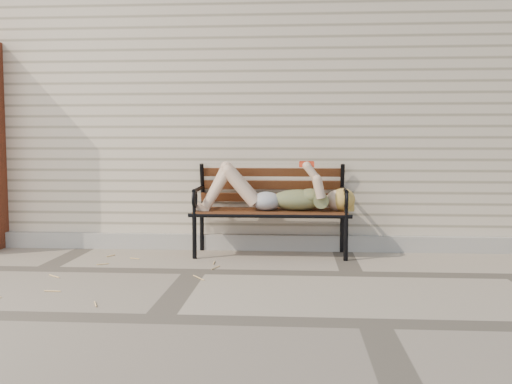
{
  "coord_description": "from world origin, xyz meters",
  "views": [
    {
      "loc": [
        0.8,
        -4.45,
        1.01
      ],
      "look_at": [
        0.45,
        0.66,
        0.59
      ],
      "focal_mm": 40.0,
      "sensor_mm": 36.0,
      "label": 1
    }
  ],
  "objects": [
    {
      "name": "foundation_strip",
      "position": [
        0.0,
        0.97,
        0.07
      ],
      "size": [
        8.0,
        0.1,
        0.15
      ],
      "primitive_type": "cube",
      "color": "#9F9A8F",
      "rests_on": "ground"
    },
    {
      "name": "garden_bench",
      "position": [
        0.57,
        0.81,
        0.55
      ],
      "size": [
        1.52,
        0.6,
        0.98
      ],
      "color": "black",
      "rests_on": "ground"
    },
    {
      "name": "reading_woman",
      "position": [
        0.59,
        0.69,
        0.58
      ],
      "size": [
        1.43,
        0.33,
        0.45
      ],
      "color": "#0A364C",
      "rests_on": "ground"
    },
    {
      "name": "ground",
      "position": [
        0.0,
        0.0,
        0.0
      ],
      "size": [
        80.0,
        80.0,
        0.0
      ],
      "primitive_type": "plane",
      "color": "gray",
      "rests_on": "ground"
    },
    {
      "name": "house_wall",
      "position": [
        0.0,
        3.0,
        1.5
      ],
      "size": [
        8.0,
        4.0,
        3.0
      ],
      "primitive_type": "cube",
      "color": "beige",
      "rests_on": "ground"
    }
  ]
}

